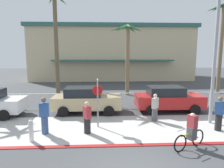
% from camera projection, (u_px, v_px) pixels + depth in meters
% --- Properties ---
extents(ground_plane, '(80.00, 80.00, 0.00)m').
position_uv_depth(ground_plane, '(116.00, 102.00, 16.12)').
color(ground_plane, '#424447').
extents(sidewalk_strip, '(44.00, 4.00, 0.02)m').
position_uv_depth(sidewalk_strip, '(123.00, 128.00, 10.39)').
color(sidewalk_strip, beige).
rests_on(sidewalk_strip, ground).
extents(curb_paint, '(44.00, 0.24, 0.03)m').
position_uv_depth(curb_paint, '(128.00, 145.00, 8.41)').
color(curb_paint, maroon).
rests_on(curb_paint, ground).
extents(building_backdrop, '(24.20, 12.49, 8.05)m').
position_uv_depth(building_backdrop, '(111.00, 53.00, 32.86)').
color(building_backdrop, beige).
rests_on(building_backdrop, ground).
extents(rail_fence, '(18.63, 0.08, 1.04)m').
position_uv_depth(rail_fence, '(117.00, 96.00, 14.51)').
color(rail_fence, white).
rests_on(rail_fence, ground).
extents(stop_sign_bike_lane, '(0.52, 0.56, 2.56)m').
position_uv_depth(stop_sign_bike_lane, '(98.00, 96.00, 10.30)').
color(stop_sign_bike_lane, gray).
rests_on(stop_sign_bike_lane, ground).
extents(bollard_2, '(0.20, 0.20, 1.00)m').
position_uv_depth(bollard_2, '(31.00, 130.00, 8.72)').
color(bollard_2, white).
rests_on(bollard_2, ground).
extents(streetlight_curb, '(0.24, 2.54, 7.50)m').
position_uv_depth(streetlight_curb, '(218.00, 45.00, 10.32)').
color(streetlight_curb, '#9EA0A5').
rests_on(streetlight_curb, ground).
extents(palm_tree_2, '(3.05, 3.38, 9.10)m').
position_uv_depth(palm_tree_2, '(55.00, 24.00, 17.37)').
color(palm_tree_2, brown).
rests_on(palm_tree_2, ground).
extents(palm_tree_3, '(3.10, 3.12, 6.53)m').
position_uv_depth(palm_tree_3, '(127.00, 42.00, 18.22)').
color(palm_tree_3, '#846B4C').
rests_on(palm_tree_3, ground).
extents(palm_tree_4, '(3.30, 3.40, 8.57)m').
position_uv_depth(palm_tree_4, '(223.00, 28.00, 18.94)').
color(palm_tree_4, '#756047').
rests_on(palm_tree_4, ground).
extents(car_tan_1, '(4.40, 2.02, 1.69)m').
position_uv_depth(car_tan_1, '(86.00, 100.00, 13.09)').
color(car_tan_1, tan).
rests_on(car_tan_1, ground).
extents(car_red_2, '(4.40, 2.02, 1.69)m').
position_uv_depth(car_red_2, '(168.00, 99.00, 13.38)').
color(car_red_2, red).
rests_on(car_red_2, ground).
extents(cyclist_yellow_1, '(1.63, 0.91, 1.50)m').
position_uv_depth(cyclist_yellow_1, '(191.00, 132.00, 8.12)').
color(cyclist_yellow_1, black).
rests_on(cyclist_yellow_1, ground).
extents(pedestrian_0, '(0.48, 0.45, 1.76)m').
position_uv_depth(pedestrian_0, '(219.00, 115.00, 9.93)').
color(pedestrian_0, '#232326').
rests_on(pedestrian_0, ground).
extents(pedestrian_1, '(0.44, 0.48, 1.59)m').
position_uv_depth(pedestrian_1, '(87.00, 119.00, 9.60)').
color(pedestrian_1, '#232326').
rests_on(pedestrian_1, ground).
extents(pedestrian_2, '(0.40, 0.32, 1.81)m').
position_uv_depth(pedestrian_2, '(44.00, 117.00, 9.53)').
color(pedestrian_2, '#384C7A').
rests_on(pedestrian_2, ground).
extents(pedestrian_3, '(0.45, 0.47, 1.61)m').
position_uv_depth(pedestrian_3, '(155.00, 109.00, 11.38)').
color(pedestrian_3, '#4C4C51').
rests_on(pedestrian_3, ground).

